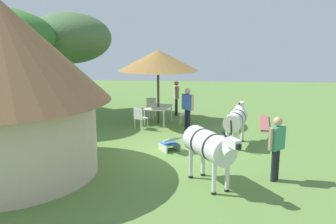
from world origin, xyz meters
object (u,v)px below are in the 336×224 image
(guest_beside_umbrella, at_px, (176,95))
(patio_chair_near_lawn, at_px, (140,117))
(patio_dining_table, at_px, (158,108))
(shade_umbrella, at_px, (158,60))
(acacia_tree_far_lawn, at_px, (69,38))
(zebra_by_umbrella, at_px, (210,146))
(zebra_nearest_camera, at_px, (236,120))
(acacia_tree_right_background, at_px, (4,28))
(thatched_hut, at_px, (1,81))
(guest_behind_table, at_px, (188,105))
(standing_watcher, at_px, (277,143))
(striped_lounge_chair, at_px, (170,143))
(patio_chair_west_end, at_px, (187,113))
(patio_chair_near_hut, at_px, (152,106))
(acacia_tree_left_background, at_px, (8,38))

(guest_beside_umbrella, bearing_deg, patio_chair_near_lawn, -37.07)
(patio_dining_table, xyz_separation_m, patio_chair_near_lawn, (-1.08, 0.64, -0.14))
(shade_umbrella, distance_m, acacia_tree_far_lawn, 4.84)
(zebra_by_umbrella, bearing_deg, patio_chair_near_lawn, -94.16)
(zebra_nearest_camera, height_order, acacia_tree_right_background, acacia_tree_right_background)
(thatched_hut, xyz_separation_m, guest_behind_table, (5.18, -4.83, -1.60))
(standing_watcher, height_order, striped_lounge_chair, standing_watcher)
(patio_chair_near_lawn, distance_m, patio_chair_west_end, 2.12)
(thatched_hut, xyz_separation_m, standing_watcher, (0.14, -7.35, -1.58))
(patio_chair_near_hut, bearing_deg, guest_behind_table, 107.06)
(guest_behind_table, bearing_deg, acacia_tree_left_background, 41.15)
(shade_umbrella, relative_size, guest_behind_table, 1.98)
(zebra_nearest_camera, bearing_deg, thatched_hut, -137.73)
(striped_lounge_chair, height_order, zebra_nearest_camera, zebra_nearest_camera)
(patio_chair_near_hut, relative_size, standing_watcher, 0.51)
(patio_chair_near_hut, bearing_deg, zebra_nearest_camera, 109.75)
(shade_umbrella, height_order, zebra_nearest_camera, shade_umbrella)
(patio_chair_near_lawn, xyz_separation_m, zebra_nearest_camera, (-1.86, -3.70, 0.39))
(patio_chair_near_hut, distance_m, zebra_by_umbrella, 8.17)
(shade_umbrella, xyz_separation_m, striped_lounge_chair, (-3.79, -0.84, -2.49))
(shade_umbrella, xyz_separation_m, acacia_tree_right_background, (2.29, 7.91, 1.36))
(shade_umbrella, bearing_deg, patio_chair_west_end, -95.65)
(shade_umbrella, bearing_deg, patio_chair_near_lawn, 149.08)
(thatched_hut, bearing_deg, patio_chair_near_lawn, -29.00)
(shade_umbrella, xyz_separation_m, guest_beside_umbrella, (1.66, -0.67, -1.75))
(acacia_tree_right_background, bearing_deg, shade_umbrella, -106.16)
(patio_dining_table, height_order, patio_chair_west_end, patio_chair_west_end)
(zebra_nearest_camera, bearing_deg, patio_chair_near_lawn, 168.75)
(standing_watcher, bearing_deg, shade_umbrella, 76.07)
(standing_watcher, xyz_separation_m, striped_lounge_chair, (2.34, 2.99, -0.81))
(patio_chair_near_hut, bearing_deg, acacia_tree_right_background, -29.26)
(acacia_tree_right_background, bearing_deg, zebra_nearest_camera, -115.47)
(standing_watcher, bearing_deg, guest_behind_table, 70.65)
(thatched_hut, bearing_deg, patio_chair_west_end, -37.81)
(patio_chair_west_end, xyz_separation_m, acacia_tree_far_lawn, (1.86, 5.68, 3.10))
(patio_chair_west_end, xyz_separation_m, striped_lounge_chair, (-3.66, 0.41, -0.27))
(patio_dining_table, relative_size, zebra_by_umbrella, 0.79)
(guest_beside_umbrella, bearing_deg, acacia_tree_right_background, -105.59)
(acacia_tree_left_background, bearing_deg, acacia_tree_far_lawn, -33.62)
(thatched_hut, height_order, patio_chair_near_lawn, thatched_hut)
(patio_chair_west_end, height_order, guest_beside_umbrella, guest_beside_umbrella)
(patio_chair_near_hut, height_order, standing_watcher, standing_watcher)
(patio_chair_west_end, distance_m, acacia_tree_far_lawn, 6.73)
(shade_umbrella, bearing_deg, thatched_hut, 150.67)
(guest_beside_umbrella, relative_size, acacia_tree_right_background, 0.32)
(patio_dining_table, bearing_deg, acacia_tree_right_background, 73.84)
(acacia_tree_far_lawn, bearing_deg, guest_beside_umbrella, -90.84)
(acacia_tree_far_lawn, bearing_deg, patio_dining_table, -111.44)
(thatched_hut, xyz_separation_m, patio_chair_near_hut, (7.44, -3.08, -2.11))
(patio_chair_near_lawn, xyz_separation_m, guest_beside_umbrella, (2.74, -1.32, 0.47))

